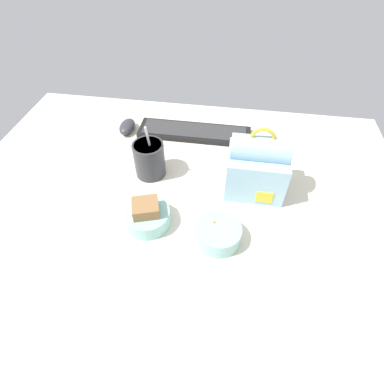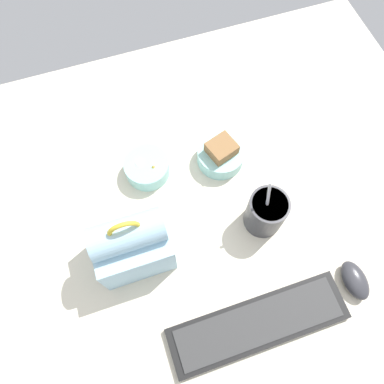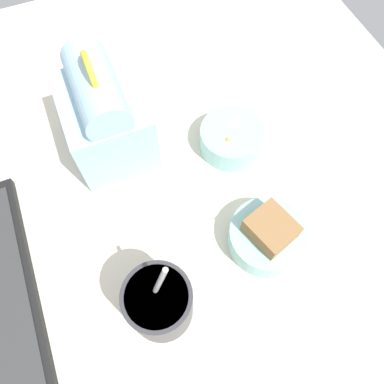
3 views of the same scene
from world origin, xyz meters
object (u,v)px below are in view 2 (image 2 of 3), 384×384
lunch_bag (131,243)px  soup_cup (266,212)px  keyboard (257,324)px  bento_bowl_sandwich (221,155)px  computer_mouse (355,280)px  bento_bowl_snacks (147,167)px

lunch_bag → soup_cup: size_ratio=1.16×
keyboard → bento_bowl_sandwich: 43.89cm
lunch_bag → computer_mouse: size_ratio=2.35×
keyboard → lunch_bag: size_ratio=1.86×
bento_bowl_sandwich → soup_cup: bearing=101.6°
soup_cup → lunch_bag: bearing=-3.5°
lunch_bag → bento_bowl_sandwich: (-28.90, -18.08, -5.84)cm
computer_mouse → bento_bowl_sandwich: bearing=-65.8°
keyboard → lunch_bag: bearing=-49.0°
bento_bowl_sandwich → keyboard: bearing=80.8°
soup_cup → bento_bowl_sandwich: 20.74cm
soup_cup → computer_mouse: soup_cup is taller
keyboard → lunch_bag: 34.28cm
soup_cup → bento_bowl_snacks: (24.10, -22.83, -3.40)cm
bento_bowl_snacks → computer_mouse: 58.86cm
bento_bowl_sandwich → bento_bowl_snacks: size_ratio=1.06×
lunch_bag → bento_bowl_sandwich: size_ratio=1.76×
bento_bowl_sandwich → computer_mouse: bearing=114.2°
lunch_bag → bento_bowl_sandwich: lunch_bag is taller
keyboard → computer_mouse: computer_mouse is taller
lunch_bag → computer_mouse: bearing=153.7°
keyboard → soup_cup: soup_cup is taller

